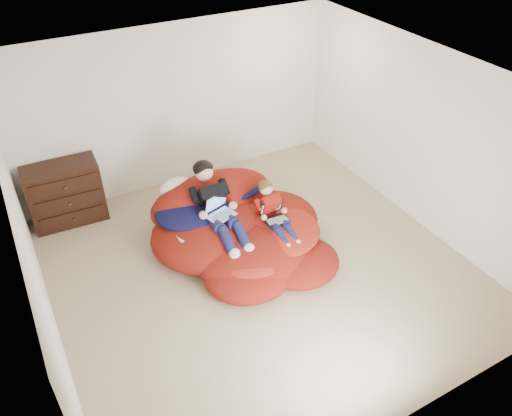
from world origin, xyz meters
The scene contains 9 objects.
room_shell centered at (0.00, 0.00, 0.22)m, with size 5.10×5.10×2.77m.
dresser centered at (-1.90, 2.23, 0.45)m, with size 1.02×0.59×0.90m.
beanbag_pile centered at (-0.03, 0.53, 0.26)m, with size 2.35×2.32×0.89m.
cream_pillow centered at (-0.55, 1.35, 0.62)m, with size 0.49×0.31×0.31m, color white.
older_boy centered at (-0.26, 0.72, 0.70)m, with size 0.38×1.28×0.78m.
younger_boy centered at (0.38, 0.32, 0.60)m, with size 0.26×0.86×0.60m.
laptop_white centered at (-0.26, 0.61, 0.64)m, with size 0.40×0.39×0.25m.
laptop_black centered at (0.38, 0.28, 0.55)m, with size 0.33×0.32×0.23m.
power_adapter centered at (-0.80, 0.53, 0.42)m, with size 0.15×0.15×0.06m, color silver.
Camera 1 is at (-2.33, -4.14, 4.47)m, focal length 35.00 mm.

